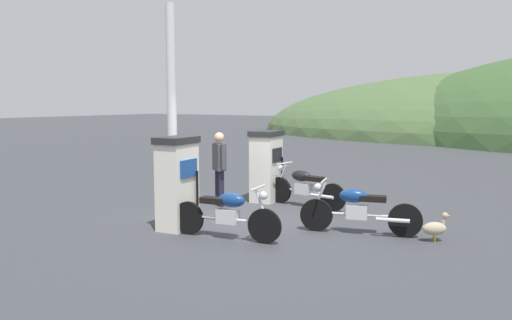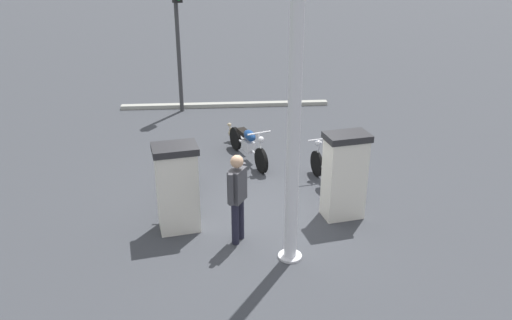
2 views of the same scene
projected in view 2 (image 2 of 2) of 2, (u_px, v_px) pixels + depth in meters
ground_plane at (258, 207)px, 10.19m from camera, size 120.00×120.00×0.00m
fuel_pump_near at (344, 175)px, 9.56m from camera, size 0.61×0.85×1.67m
fuel_pump_far at (177, 187)px, 9.15m from camera, size 0.67×0.84×1.63m
motorcycle_near_pump at (330, 169)px, 10.78m from camera, size 1.99×0.56×0.93m
motorcycle_far_pump at (183, 181)px, 10.25m from camera, size 1.97×0.61×0.93m
motorcycle_extra at (248, 144)px, 12.15m from camera, size 2.04×0.78×0.93m
attendant_person at (237, 193)px, 8.71m from camera, size 0.53×0.38×1.62m
wandering_duck at (234, 134)px, 13.34m from camera, size 0.45×0.39×0.49m
roadside_traffic_light at (178, 22)px, 14.73m from camera, size 0.40×0.29×3.93m
canopy_support_pole at (293, 141)px, 7.78m from camera, size 0.40×0.40×4.30m
road_edge_kerb at (225, 105)px, 16.21m from camera, size 0.72×6.44×0.12m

